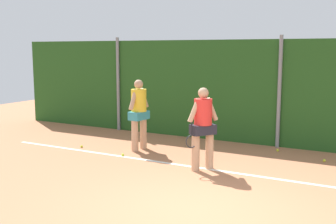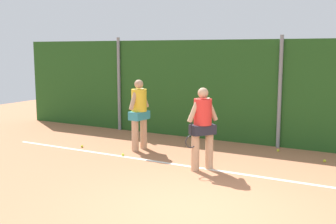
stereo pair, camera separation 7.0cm
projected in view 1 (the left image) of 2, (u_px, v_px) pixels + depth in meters
ground_plane at (233, 184)px, 8.04m from camera, size 27.16×27.16×0.00m
hedge_fence_backdrop at (281, 93)px, 11.01m from camera, size 17.66×0.25×2.84m
fence_post_left at (118, 84)px, 13.23m from camera, size 0.10×0.10×2.94m
fence_post_center at (279, 92)px, 10.85m from camera, size 0.10×0.10×2.94m
court_baseline_paint at (244, 174)px, 8.66m from camera, size 12.90×0.10×0.01m
player_foreground_near at (203, 124)px, 8.86m from camera, size 0.55×0.71×1.78m
player_midcourt at (139, 111)px, 10.63m from camera, size 0.39×0.76×1.81m
tennis_ball_0 at (324, 160)px, 9.62m from camera, size 0.07×0.07×0.07m
tennis_ball_2 at (123, 155)px, 10.13m from camera, size 0.07×0.07×0.07m
tennis_ball_3 at (278, 150)px, 10.60m from camera, size 0.07×0.07×0.07m
tennis_ball_4 at (82, 146)px, 11.01m from camera, size 0.07×0.07×0.07m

